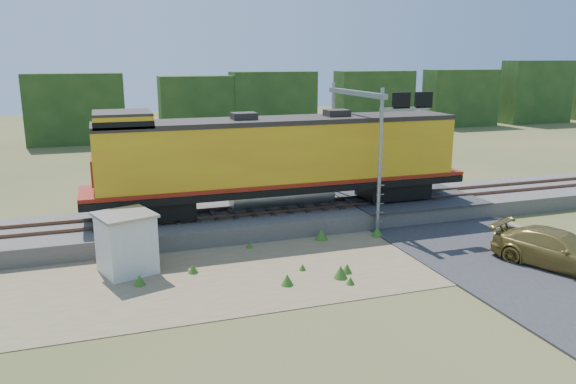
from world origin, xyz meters
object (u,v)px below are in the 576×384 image
object	(u,v)px
locomotive	(277,158)
shed	(126,243)
signal_gantry	(367,120)
car	(558,250)

from	to	relation	value
locomotive	shed	bearing A→B (deg)	-150.18
shed	signal_gantry	size ratio (longest dim) A/B	0.37
car	signal_gantry	bearing A→B (deg)	91.75
locomotive	car	world-z (taller)	locomotive
shed	signal_gantry	distance (m)	13.05
signal_gantry	car	world-z (taller)	signal_gantry
locomotive	car	bearing A→B (deg)	-46.46
signal_gantry	car	size ratio (longest dim) A/B	1.33
shed	signal_gantry	world-z (taller)	signal_gantry
locomotive	car	distance (m)	12.97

